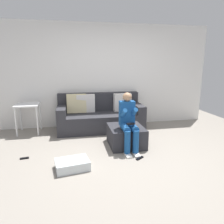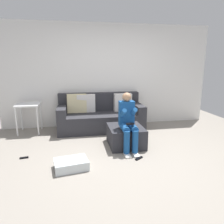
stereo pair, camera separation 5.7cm
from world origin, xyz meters
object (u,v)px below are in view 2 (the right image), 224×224
side_table (28,109)px  remote_under_side_table (24,158)px  couch_sectional (100,116)px  person_seated (128,121)px  remote_by_storage_bin (82,169)px  remote_near_ottoman (139,158)px  storage_bin (71,164)px  ottoman (126,136)px

side_table → remote_under_side_table: 1.57m
couch_sectional → person_seated: (0.35, -1.37, 0.23)m
remote_by_storage_bin → side_table: bearing=117.7°
couch_sectional → remote_near_ottoman: bearing=-76.1°
remote_by_storage_bin → storage_bin: bearing=156.3°
person_seated → remote_by_storage_bin: size_ratio=5.48×
couch_sectional → remote_under_side_table: (-1.50, -1.43, -0.32)m
ottoman → side_table: (-2.05, 1.17, 0.38)m
storage_bin → remote_under_side_table: (-0.81, 0.50, -0.06)m
storage_bin → person_seated: bearing=28.6°
couch_sectional → side_table: (-1.68, 0.03, 0.24)m
side_table → remote_by_storage_bin: side_table is taller
side_table → person_seated: bearing=-34.4°
ottoman → remote_by_storage_bin: size_ratio=3.80×
person_seated → remote_near_ottoman: person_seated is taller
ottoman → couch_sectional: bearing=107.8°
storage_bin → remote_near_ottoman: storage_bin is taller
storage_bin → remote_by_storage_bin: bearing=-21.8°
person_seated → side_table: bearing=145.6°
person_seated → storage_bin: person_seated is taller
storage_bin → ottoman: bearing=36.7°
remote_by_storage_bin → remote_under_side_table: (-0.98, 0.57, 0.00)m
couch_sectional → remote_by_storage_bin: couch_sectional is taller
side_table → remote_by_storage_bin: size_ratio=3.51×
couch_sectional → remote_by_storage_bin: 2.10m
ottoman → storage_bin: bearing=-143.3°
person_seated → remote_by_storage_bin: bearing=-143.9°
couch_sectional → ottoman: 1.21m
remote_by_storage_bin → remote_under_side_table: 1.14m
ottoman → remote_under_side_table: ottoman is taller
couch_sectional → person_seated: bearing=-75.5°
remote_near_ottoman → remote_under_side_table: same height
storage_bin → couch_sectional: bearing=70.3°
side_table → couch_sectional: bearing=-0.9°
storage_bin → side_table: side_table is taller
remote_near_ottoman → remote_under_side_table: size_ratio=1.14×
ottoman → side_table: 2.39m
ottoman → person_seated: person_seated is taller
person_seated → remote_near_ottoman: (0.09, -0.43, -0.55)m
remote_near_ottoman → person_seated: bearing=66.2°
couch_sectional → storage_bin: 2.08m
storage_bin → remote_under_side_table: storage_bin is taller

